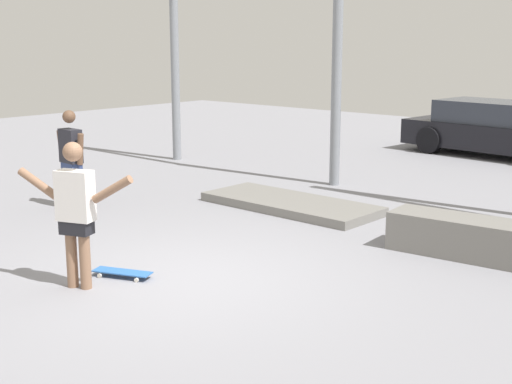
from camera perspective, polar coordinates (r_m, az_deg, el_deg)
name	(u,v)px	position (r m, az deg, el deg)	size (l,w,h in m)	color
ground_plane	(185,279)	(8.79, -5.72, -6.96)	(36.00, 36.00, 0.00)	gray
skateboarder	(76,208)	(8.46, -14.23, -1.27)	(1.44, 0.64, 1.73)	#8C664C
skateboard	(122,272)	(8.95, -10.65, -6.33)	(0.77, 0.48, 0.08)	#2D66B2
grind_box	(491,241)	(9.87, 18.31, -3.77)	(2.73, 0.65, 0.53)	slate
manual_pad	(291,204)	(12.31, 2.78, -0.95)	(3.15, 1.26, 0.15)	slate
canopy_support_left	(248,0)	(15.51, -0.66, 15.13)	(4.82, 0.20, 6.16)	gray
parked_car_black	(496,130)	(18.64, 18.63, 4.75)	(4.68, 2.17, 1.35)	black
bystander	(71,155)	(12.56, -14.58, 2.86)	(0.78, 0.24, 1.69)	brown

